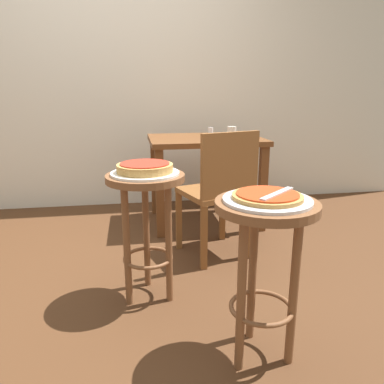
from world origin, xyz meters
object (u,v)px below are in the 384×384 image
stool_foreground (265,244)px  serving_plate_middle (145,173)px  stool_middle (146,207)px  dining_table (205,152)px  pizza_middle (145,168)px  pizza_server_knife (277,193)px  pizza_foreground (267,196)px  wooden_chair (220,190)px  cup_near_edge (232,133)px  condiment_shaker (211,133)px  serving_plate_foreground (267,200)px

stool_foreground → serving_plate_middle: bearing=128.5°
stool_middle → dining_table: size_ratio=0.75×
stool_middle → pizza_middle: bearing=90.0°
pizza_server_knife → serving_plate_middle: bearing=89.1°
pizza_foreground → wooden_chair: bearing=86.6°
cup_near_edge → pizza_server_knife: bearing=-99.3°
pizza_middle → condiment_shaker: condiment_shaker is taller
stool_foreground → condiment_shaker: bearing=85.2°
cup_near_edge → wooden_chair: wooden_chair is taller
serving_plate_middle → pizza_server_knife: 0.73m
dining_table → pizza_server_knife: 1.70m
stool_middle → cup_near_edge: cup_near_edge is taller
dining_table → cup_near_edge: bearing=-33.8°
dining_table → condiment_shaker: size_ratio=10.83×
stool_middle → dining_table: (0.54, 1.13, 0.09)m
stool_foreground → cup_near_edge: 1.60m
wooden_chair → dining_table: bearing=86.4°
serving_plate_middle → pizza_middle: (0.00, 0.00, 0.03)m
pizza_foreground → condiment_shaker: size_ratio=3.21×
serving_plate_foreground → pizza_server_knife: 0.05m
serving_plate_middle → condiment_shaker: bearing=62.4°
pizza_foreground → dining_table: size_ratio=0.30×
serving_plate_middle → pizza_middle: size_ratio=1.23×
wooden_chair → pizza_foreground: bearing=-93.4°
stool_middle → dining_table: bearing=64.6°
pizza_middle → cup_near_edge: size_ratio=2.90×
serving_plate_foreground → wooden_chair: bearing=86.6°
pizza_server_knife → dining_table: bearing=47.3°
dining_table → wooden_chair: wooden_chair is taller
stool_foreground → condiment_shaker: (0.14, 1.65, 0.25)m
wooden_chair → serving_plate_middle: bearing=-139.1°
serving_plate_middle → wooden_chair: wooden_chair is taller
pizza_foreground → condiment_shaker: (0.14, 1.65, 0.06)m
condiment_shaker → wooden_chair: 0.74m
pizza_middle → cup_near_edge: (0.72, 1.01, 0.05)m
pizza_middle → wooden_chair: size_ratio=0.33×
dining_table → condiment_shaker: bearing=-43.0°
pizza_foreground → dining_table: 1.69m
stool_middle → serving_plate_foreground: bearing=-51.5°
stool_foreground → pizza_foreground: size_ratio=2.55×
pizza_middle → condiment_shaker: bearing=62.4°
stool_foreground → pizza_middle: 0.73m
condiment_shaker → wooden_chair: size_ratio=0.10×
serving_plate_foreground → pizza_foreground: size_ratio=1.26×
serving_plate_middle → condiment_shaker: (0.57, 1.10, 0.07)m
stool_middle → wooden_chair: (0.49, 0.43, -0.04)m
stool_middle → pizza_foreground: bearing=-51.5°
cup_near_edge → pizza_server_knife: cup_near_edge is taller
pizza_middle → pizza_server_knife: 0.73m
pizza_foreground → serving_plate_middle: bearing=128.5°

